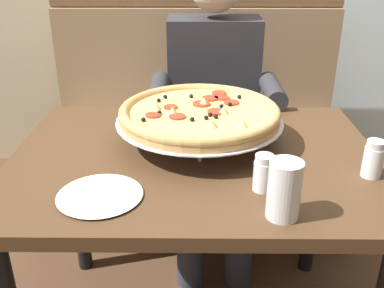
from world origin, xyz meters
name	(u,v)px	position (x,y,z in m)	size (l,w,h in m)	color
booth_bench	(196,136)	(0.00, 0.88, 0.40)	(1.47, 0.78, 1.13)	#937556
dining_table	(196,182)	(0.00, 0.00, 0.63)	(1.11, 0.83, 0.73)	#4C331E
diner_main	(214,95)	(0.08, 0.62, 0.71)	(0.54, 0.64, 1.27)	#2D3342
pizza	(200,114)	(0.01, 0.09, 0.82)	(0.53, 0.53, 0.13)	silver
shaker_oregano	(374,161)	(0.48, -0.13, 0.77)	(0.05, 0.05, 0.11)	white
shaker_parmesan	(264,175)	(0.17, -0.20, 0.77)	(0.05, 0.05, 0.10)	white
plate_near_left	(100,193)	(-0.24, -0.24, 0.74)	(0.22, 0.22, 0.02)	white
drinking_glass	(285,193)	(0.20, -0.33, 0.79)	(0.08, 0.08, 0.14)	silver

